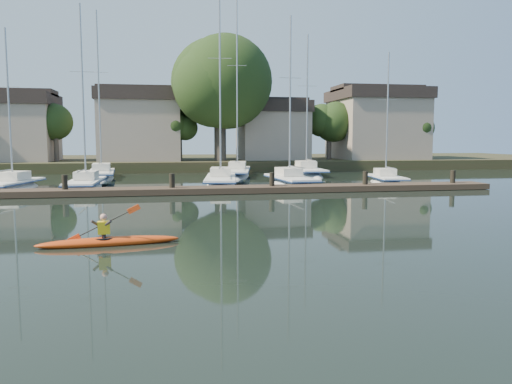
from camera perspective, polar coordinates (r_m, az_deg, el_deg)
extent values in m
plane|color=black|center=(16.24, 1.52, -5.40)|extent=(160.00, 160.00, 0.00)
ellipsoid|color=red|center=(15.96, -16.43, -5.51)|extent=(4.31, 1.06, 0.32)
cylinder|color=black|center=(15.94, -16.96, -5.16)|extent=(0.71, 0.71, 0.09)
imported|color=#2B2628|center=(15.88, -17.00, -3.95)|extent=(0.26, 0.36, 0.93)
cube|color=gold|center=(15.87, -17.00, -3.91)|extent=(0.39, 0.31, 0.38)
sphere|color=tan|center=(15.82, -17.03, -2.76)|extent=(0.21, 0.21, 0.21)
cube|color=#3F3124|center=(29.92, -3.80, 0.27)|extent=(34.00, 2.00, 0.35)
cylinder|color=black|center=(30.31, -20.98, 0.15)|extent=(0.32, 0.32, 1.80)
cylinder|color=black|center=(29.74, -9.56, 0.36)|extent=(0.32, 0.32, 1.80)
cylinder|color=black|center=(30.37, 1.83, 0.56)|extent=(0.32, 0.32, 1.80)
cylinder|color=black|center=(32.13, 12.37, 0.73)|extent=(0.32, 0.32, 1.80)
cylinder|color=black|center=(34.85, 21.54, 0.85)|extent=(0.32, 0.32, 1.80)
ellipsoid|color=white|center=(35.31, -26.13, -0.32)|extent=(3.18, 7.37, 1.81)
cube|color=white|center=(35.23, -26.19, 1.07)|extent=(2.87, 6.09, 0.13)
cube|color=navy|center=(35.24, -26.19, 0.94)|extent=(2.97, 6.24, 0.08)
cube|color=beige|center=(35.59, -25.92, 1.69)|extent=(1.65, 2.19, 0.52)
cylinder|color=#9EA0A5|center=(35.38, -26.41, 8.87)|extent=(0.11, 0.11, 9.51)
cylinder|color=#9EA0A5|center=(34.22, -27.04, 2.18)|extent=(0.53, 2.68, 0.08)
cylinder|color=#9EA0A5|center=(35.47, -26.50, 10.71)|extent=(1.50, 0.29, 0.03)
ellipsoid|color=white|center=(34.32, -18.87, -0.18)|extent=(2.00, 7.94, 1.77)
cube|color=white|center=(34.24, -18.92, 1.22)|extent=(1.90, 6.51, 0.13)
cube|color=navy|center=(34.25, -18.92, 1.10)|extent=(1.97, 6.67, 0.07)
cube|color=beige|center=(34.68, -18.81, 1.86)|extent=(1.32, 2.23, 0.51)
cylinder|color=#9EA0A5|center=(34.49, -19.19, 10.64)|extent=(0.11, 0.11, 11.20)
cylinder|color=#9EA0A5|center=(33.02, -19.29, 2.34)|extent=(0.09, 3.01, 0.07)
cylinder|color=#9EA0A5|center=(34.63, -19.27, 12.85)|extent=(1.49, 0.04, 0.03)
ellipsoid|color=white|center=(34.86, -4.06, 0.19)|extent=(3.22, 9.24, 1.91)
cube|color=white|center=(34.77, -4.07, 1.67)|extent=(2.91, 7.62, 0.14)
cube|color=navy|center=(34.78, -4.07, 1.54)|extent=(3.02, 7.80, 0.08)
cube|color=beige|center=(35.29, -4.05, 2.34)|extent=(1.71, 2.69, 0.55)
cylinder|color=#9EA0A5|center=(35.16, -4.14, 12.48)|extent=(0.12, 0.12, 13.08)
cylinder|color=#9EA0A5|center=(33.37, -4.13, 2.87)|extent=(0.51, 3.42, 0.08)
cylinder|color=#9EA0A5|center=(35.37, -4.16, 15.00)|extent=(1.60, 0.23, 0.03)
ellipsoid|color=white|center=(34.99, 3.96, 0.22)|extent=(2.74, 8.13, 1.90)
cube|color=white|center=(34.91, 3.98, 1.68)|extent=(2.52, 6.69, 0.14)
cube|color=navy|center=(34.91, 3.97, 1.55)|extent=(2.62, 6.85, 0.08)
cube|color=beige|center=(35.34, 3.73, 2.34)|extent=(1.57, 2.34, 0.55)
cylinder|color=#9EA0A5|center=(35.15, 3.92, 10.75)|extent=(0.12, 0.12, 10.98)
cylinder|color=#9EA0A5|center=(33.72, 4.63, 2.88)|extent=(0.33, 3.03, 0.08)
cylinder|color=#9EA0A5|center=(35.28, 3.93, 12.89)|extent=(1.59, 0.16, 0.03)
ellipsoid|color=white|center=(37.53, 14.64, 0.49)|extent=(2.67, 6.39, 1.68)
cube|color=white|center=(37.47, 14.67, 1.71)|extent=(2.43, 5.27, 0.12)
cube|color=navy|center=(37.47, 14.67, 1.60)|extent=(2.52, 5.40, 0.07)
cube|color=beige|center=(37.80, 14.52, 2.25)|extent=(1.46, 1.88, 0.49)
cylinder|color=#9EA0A5|center=(37.58, 14.78, 8.54)|extent=(0.11, 0.11, 8.85)
cylinder|color=#9EA0A5|center=(36.53, 15.13, 2.70)|extent=(0.38, 2.34, 0.07)
cylinder|color=#9EA0A5|center=(37.65, 14.82, 10.16)|extent=(1.41, 0.21, 0.03)
ellipsoid|color=white|center=(43.06, -17.22, 1.07)|extent=(2.84, 9.08, 1.89)
cube|color=white|center=(42.99, -17.26, 2.25)|extent=(2.60, 7.47, 0.14)
cube|color=navy|center=(43.00, -17.26, 2.15)|extent=(2.70, 7.66, 0.08)
cube|color=beige|center=(43.51, -17.25, 2.78)|extent=(1.60, 2.61, 0.55)
cylinder|color=#9EA0A5|center=(43.34, -17.52, 10.89)|extent=(0.12, 0.12, 12.91)
cylinder|color=#9EA0A5|center=(41.61, -17.37, 3.23)|extent=(0.37, 3.39, 0.08)
cylinder|color=#9EA0A5|center=(43.51, -17.59, 12.92)|extent=(1.59, 0.16, 0.03)
ellipsoid|color=white|center=(43.58, -2.16, 1.38)|extent=(3.93, 10.44, 1.94)
cube|color=white|center=(43.51, -2.16, 2.59)|extent=(3.50, 8.61, 0.14)
cube|color=navy|center=(43.52, -2.16, 2.48)|extent=(3.62, 8.83, 0.08)
cube|color=beige|center=(44.10, -2.13, 3.13)|extent=(1.92, 3.07, 0.56)
cylinder|color=#9EA0A5|center=(43.97, -2.18, 12.03)|extent=(0.12, 0.12, 14.31)
cylinder|color=#9EA0A5|center=(41.94, -2.26, 3.58)|extent=(0.77, 3.84, 0.08)
cylinder|color=#9EA0A5|center=(44.18, -2.19, 14.25)|extent=(1.62, 0.32, 0.03)
ellipsoid|color=white|center=(44.35, 5.84, 1.42)|extent=(2.51, 8.50, 2.00)
cube|color=white|center=(44.28, 5.86, 2.65)|extent=(2.35, 6.98, 0.15)
cube|color=navy|center=(44.28, 5.85, 2.54)|extent=(2.44, 7.15, 0.08)
cube|color=beige|center=(44.75, 5.71, 3.18)|extent=(1.56, 2.41, 0.58)
cylinder|color=#9EA0A5|center=(44.56, 5.86, 10.19)|extent=(0.13, 0.13, 11.59)
cylinder|color=#9EA0A5|center=(43.01, 6.27, 3.66)|extent=(0.20, 3.20, 0.08)
cylinder|color=#9EA0A5|center=(44.68, 5.88, 11.97)|extent=(1.69, 0.09, 0.03)
cube|color=#283219|center=(59.74, -6.89, 3.45)|extent=(90.00, 24.00, 1.00)
cube|color=gray|center=(55.61, -25.55, 6.05)|extent=(7.00, 7.00, 5.50)
cube|color=#2E2421|center=(55.74, -25.71, 9.50)|extent=(7.35, 7.35, 1.20)
cube|color=gray|center=(53.67, -13.04, 6.78)|extent=(8.00, 8.00, 6.00)
cube|color=#2E2421|center=(53.84, -13.14, 10.61)|extent=(8.40, 8.40, 1.20)
cube|color=gray|center=(54.74, 1.85, 6.39)|extent=(7.00, 7.00, 5.00)
cube|color=#2E2421|center=(54.85, 1.87, 9.63)|extent=(7.35, 7.35, 1.20)
cube|color=gray|center=(58.39, 13.55, 6.94)|extent=(9.00, 9.00, 6.50)
cube|color=#2E2421|center=(58.58, 13.65, 10.71)|extent=(9.45, 9.45, 1.20)
cylinder|color=#504640|center=(50.86, -4.12, 6.40)|extent=(1.20, 1.20, 5.00)
sphere|color=black|center=(51.13, -4.17, 12.01)|extent=(8.50, 8.50, 8.50)
cylinder|color=#504640|center=(52.72, -21.87, 4.88)|extent=(0.48, 0.48, 3.00)
sphere|color=black|center=(52.75, -21.98, 7.59)|extent=(3.40, 3.40, 3.40)
cylinder|color=#504640|center=(51.11, -8.65, 5.11)|extent=(0.38, 0.38, 2.80)
sphere|color=black|center=(51.12, -8.69, 7.58)|extent=(2.72, 2.72, 2.72)
cylinder|color=#504640|center=(54.85, 8.35, 5.39)|extent=(0.50, 0.50, 3.20)
sphere|color=black|center=(54.88, 8.39, 8.16)|extent=(3.57, 3.57, 3.57)
cylinder|color=#504640|center=(57.43, 18.38, 4.87)|extent=(0.41, 0.41, 2.60)
sphere|color=black|center=(57.44, 18.45, 7.02)|extent=(2.89, 2.89, 2.89)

